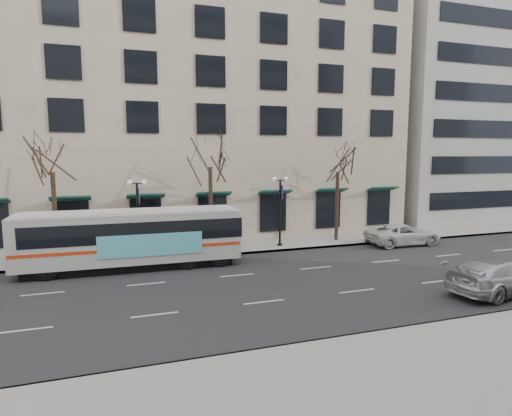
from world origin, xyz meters
name	(u,v)px	position (x,y,z in m)	size (l,w,h in m)	color
ground	(249,287)	(0.00, 0.00, 0.00)	(160.00, 160.00, 0.00)	black
sidewalk_far	(276,244)	(5.00, 9.00, 0.07)	(80.00, 4.00, 0.15)	gray
building_hotel	(160,98)	(-2.00, 21.00, 12.00)	(40.00, 20.00, 24.00)	tan
building_office	(455,61)	(32.00, 21.00, 17.50)	(25.00, 20.00, 35.00)	#999993
tree_far_left	(51,157)	(-10.00, 8.80, 6.70)	(3.60, 3.60, 8.34)	black
tree_far_mid	(210,153)	(0.00, 8.80, 6.91)	(3.60, 3.60, 8.55)	black
tree_far_right	(338,159)	(10.00, 8.80, 6.42)	(3.60, 3.60, 8.06)	black
lamp_post_left	(138,214)	(-4.99, 8.20, 2.94)	(1.22, 0.45, 5.21)	black
lamp_post_right	(280,208)	(5.01, 8.20, 2.94)	(1.22, 0.45, 5.21)	black
city_bus	(133,237)	(-5.47, 5.79, 1.92)	(13.01, 3.14, 3.51)	silver
silver_car	(501,275)	(11.63, -4.80, 0.89)	(2.49, 6.13, 1.78)	#B9BDC1
white_pickup	(403,234)	(14.23, 6.18, 0.79)	(2.62, 5.69, 1.58)	silver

